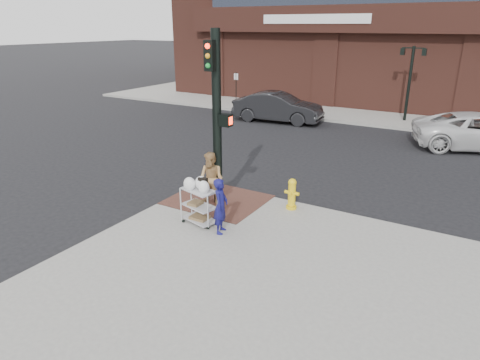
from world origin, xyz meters
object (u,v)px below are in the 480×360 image
Objects in this scene: woman_blue at (221,206)px; sedan_dark at (278,107)px; lamp_post at (410,75)px; traffic_signal_pole at (217,115)px; utility_cart at (199,203)px; pedestrian_tan at (211,179)px; fire_hydrant at (292,193)px.

sedan_dark is at bearing 2.47° from woman_blue.
sedan_dark is at bearing -151.77° from lamp_post.
woman_blue is 14.36m from sedan_dark.
woman_blue is at bearing -94.48° from lamp_post.
traffic_signal_pole reaches higher than sedan_dark.
woman_blue reaches higher than utility_cart.
pedestrian_tan is (-1.22, 1.37, 0.07)m from woman_blue.
lamp_post is 0.80× the size of traffic_signal_pole.
traffic_signal_pole is 12.61m from sedan_dark.
fire_hydrant is at bearing 18.26° from traffic_signal_pole.
sedan_dark is at bearing 106.74° from pedestrian_tan.
utility_cart reaches higher than fire_hydrant.
pedestrian_tan is (-2.54, -15.49, -1.66)m from lamp_post.
traffic_signal_pole is at bearing 103.96° from utility_cart.
pedestrian_tan is 2.39m from fire_hydrant.
lamp_post is 14.68m from fire_hydrant.
lamp_post is 15.43m from traffic_signal_pole.
lamp_post reaches higher than woman_blue.
fire_hydrant is (0.94, 2.32, -0.26)m from woman_blue.
pedestrian_tan reaches higher than fire_hydrant.
traffic_signal_pole is 3.80× the size of utility_cart.
traffic_signal_pole is 2.58m from utility_cart.
sedan_dark is (-3.75, 12.11, -0.13)m from pedestrian_tan.
sedan_dark is (-4.97, 13.48, -0.06)m from woman_blue.
utility_cart is (0.37, -1.48, -2.09)m from traffic_signal_pole.
woman_blue is at bearing -54.60° from traffic_signal_pole.
utility_cart is at bearing -97.20° from lamp_post.
traffic_signal_pole is 1.00× the size of sedan_dark.
lamp_post is 4.32× the size of fire_hydrant.
woman_blue is 1.84m from pedestrian_tan.
utility_cart is at bearing -70.90° from pedestrian_tan.
traffic_signal_pole is 2.79m from woman_blue.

